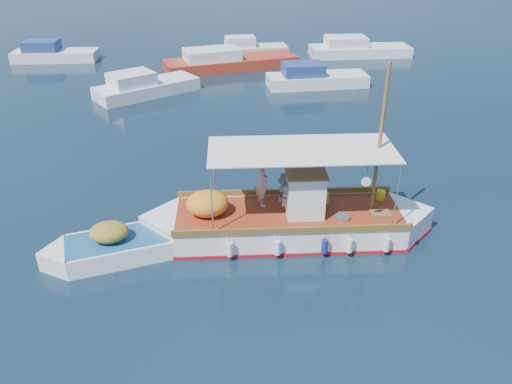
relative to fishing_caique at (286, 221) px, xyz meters
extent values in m
plane|color=black|center=(-0.41, 0.36, -0.57)|extent=(160.00, 160.00, 0.00)
cube|color=white|center=(0.06, -0.01, -0.20)|extent=(8.13, 3.29, 1.16)
cube|color=white|center=(-3.89, 0.31, -0.20)|extent=(2.64, 2.64, 1.16)
cube|color=white|center=(4.02, -0.34, -0.20)|extent=(2.64, 2.64, 1.16)
cube|color=#A51019|center=(0.06, -0.01, -0.55)|extent=(8.24, 3.38, 0.19)
cube|color=maroon|center=(0.06, -0.01, 0.36)|extent=(8.11, 3.08, 0.06)
cube|color=brown|center=(0.17, 1.32, 0.49)|extent=(8.03, 0.76, 0.21)
cube|color=brown|center=(-0.05, -1.34, 0.49)|extent=(8.03, 0.76, 0.21)
cube|color=white|center=(0.59, -0.05, 1.17)|extent=(1.38, 1.48, 1.59)
cube|color=brown|center=(0.59, -0.05, 2.00)|extent=(1.49, 1.59, 0.06)
cylinder|color=slate|center=(-0.12, -0.34, 1.49)|extent=(0.28, 0.55, 0.53)
cylinder|color=slate|center=(-0.07, 0.34, 1.49)|extent=(0.28, 0.55, 0.53)
cylinder|color=slate|center=(-0.09, 0.00, 0.91)|extent=(0.28, 0.55, 0.53)
cylinder|color=brown|center=(3.02, -0.25, 3.03)|extent=(0.14, 0.14, 5.29)
cylinder|color=brown|center=(2.17, -0.18, 2.60)|extent=(1.91, 0.24, 0.08)
cylinder|color=silver|center=(-2.48, 1.37, 1.57)|extent=(0.05, 0.05, 2.38)
cylinder|color=silver|center=(-2.67, -0.96, 1.57)|extent=(0.05, 0.05, 2.38)
cylinder|color=silver|center=(3.54, 0.87, 1.57)|extent=(0.05, 0.05, 2.38)
cylinder|color=silver|center=(3.34, -1.45, 1.57)|extent=(0.05, 0.05, 2.38)
cube|color=silver|center=(0.43, -0.04, 2.78)|extent=(6.43, 3.04, 0.04)
ellipsoid|color=orange|center=(-2.79, 0.22, 0.83)|extent=(1.58, 1.38, 0.89)
cube|color=gold|center=(1.48, 0.46, 0.59)|extent=(0.28, 0.21, 0.42)
cylinder|color=gold|center=(3.61, 0.44, 0.56)|extent=(0.34, 0.34, 0.36)
cube|color=brown|center=(3.19, -0.69, 0.44)|extent=(0.72, 0.53, 0.13)
cylinder|color=#B2B2B2|center=(1.81, -0.74, 0.44)|extent=(0.57, 0.57, 0.13)
cylinder|color=white|center=(2.29, -1.31, 2.11)|extent=(0.32, 0.06, 0.32)
cylinder|color=white|center=(-2.17, -1.32, -0.10)|extent=(0.23, 0.23, 0.51)
cylinder|color=navy|center=(1.00, -1.57, -0.10)|extent=(0.23, 0.23, 0.51)
cylinder|color=white|center=(3.11, -1.75, -0.10)|extent=(0.23, 0.23, 0.51)
imported|color=#A29987|center=(-0.82, 0.67, 1.36)|extent=(0.59, 0.78, 1.93)
cube|color=white|center=(-5.33, -0.39, -0.33)|extent=(4.76, 2.65, 0.88)
cube|color=white|center=(-7.53, -0.85, -0.33)|extent=(1.71, 1.71, 0.88)
cube|color=white|center=(-3.13, 0.08, -0.33)|extent=(1.71, 1.71, 0.88)
cube|color=#1B517D|center=(-5.33, -0.39, 0.09)|extent=(4.72, 2.46, 0.05)
ellipsoid|color=olive|center=(-6.09, -0.55, 0.43)|extent=(1.48, 1.30, 0.64)
cube|color=silver|center=(-5.89, 17.57, -0.27)|extent=(6.97, 5.42, 1.00)
cube|color=silver|center=(-6.75, 17.07, 0.63)|extent=(3.33, 3.10, 0.80)
cube|color=#A52F1B|center=(0.19, 23.33, -0.27)|extent=(10.51, 4.82, 1.00)
cube|color=silver|center=(-1.30, 23.02, 0.63)|extent=(4.46, 3.16, 0.80)
cube|color=silver|center=(5.58, 17.90, -0.27)|extent=(6.83, 2.31, 1.00)
cube|color=navy|center=(4.56, 17.89, 0.63)|extent=(2.75, 1.92, 0.80)
cube|color=silver|center=(11.22, 25.92, -0.27)|extent=(8.41, 3.00, 1.00)
cube|color=silver|center=(9.98, 25.98, 0.63)|extent=(3.42, 2.37, 0.80)
cube|color=silver|center=(-13.73, 27.71, -0.27)|extent=(6.77, 2.85, 1.00)
cube|color=navy|center=(-14.71, 27.79, 0.63)|extent=(2.79, 2.17, 0.80)
cube|color=silver|center=(2.17, 27.19, -0.27)|extent=(6.10, 2.22, 1.00)
cube|color=silver|center=(1.27, 27.16, 0.63)|extent=(2.47, 1.79, 0.80)
camera|label=1|loc=(-3.14, -14.90, 9.50)|focal=35.00mm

